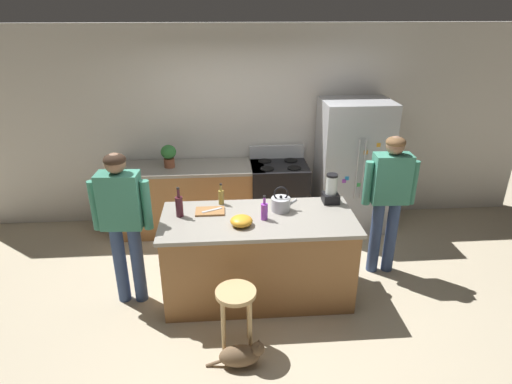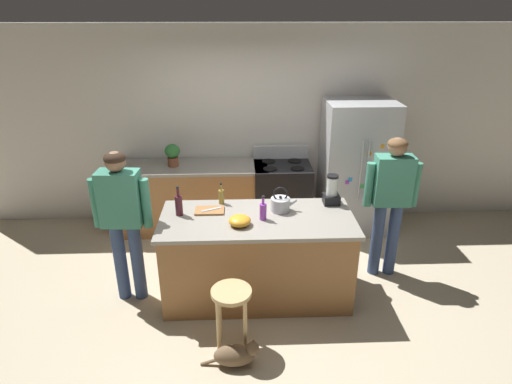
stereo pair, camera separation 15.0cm
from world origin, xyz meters
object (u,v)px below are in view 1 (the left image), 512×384
Objects in this scene: bar_stool at (236,304)px; bottle_soda at (264,211)px; bottle_wine at (179,206)px; bottle_vinegar at (221,197)px; chef_knife at (212,210)px; tea_kettle at (281,203)px; cutting_board at (210,211)px; refrigerator at (352,166)px; person_by_island_left at (122,216)px; stove_range at (279,196)px; mixing_bowl at (241,221)px; person_by_sink_right at (389,193)px; potted_plant at (169,155)px; blender_appliance at (331,191)px; cat at (242,355)px; kitchen_island at (258,257)px.

bottle_soda reaches higher than bar_stool.
bottle_soda is (0.85, -0.13, -0.02)m from bottle_wine.
chef_knife is at bearing -117.06° from bottle_vinegar.
tea_kettle is (0.19, 0.19, -0.02)m from bottle_soda.
bottle_vinegar is 0.79× the size of cutting_board.
chef_knife is (-1.86, -1.34, 0.06)m from refrigerator.
cutting_board is (0.85, 0.15, -0.06)m from person_by_island_left.
stove_range is 1.95m from bottle_wine.
person_by_sink_right is at bearing 17.02° from mixing_bowl.
cutting_board is at bearing -121.62° from bottle_vinegar.
person_by_sink_right is at bearing -25.39° from potted_plant.
bottle_soda is at bearing -155.23° from blender_appliance.
person_by_sink_right is 1.95m from chef_knife.
cat is at bearing -62.67° from bottle_wine.
bottle_vinegar is at bearing 177.89° from blender_appliance.
person_by_sink_right is at bearing -19.75° from chef_knife.
person_by_island_left is (-2.74, -1.49, 0.11)m from refrigerator.
bar_stool is at bearing -106.09° from stove_range.
refrigerator is 1.07m from stove_range.
cat is at bearing -103.54° from chef_knife.
cutting_board is (-0.54, 0.20, -0.08)m from bottle_soda.
cat is 1.64× the size of bottle_wine.
blender_appliance is 1.62m from bottle_wine.
chef_knife is at bearing 0.00° from cutting_board.
kitchen_island is 6.57× the size of cutting_board.
cat is (0.03, -0.22, -0.38)m from bar_stool.
blender_appliance is at bearing 51.62° from cat.
bar_stool is 1.25m from bottle_vinegar.
kitchen_island is 1.20× the size of person_by_island_left.
bottle_wine reaches higher than bar_stool.
potted_plant is 1.51m from chef_knife.
stove_range is 1.41m from blender_appliance.
person_by_island_left is 0.56m from bottle_wine.
mixing_bowl is at bearing -72.53° from chef_knife.
bottle_vinegar is (0.97, 0.34, 0.02)m from person_by_island_left.
refrigerator is at bearing 94.07° from person_by_sink_right.
kitchen_island is at bearing -148.92° from tea_kettle.
bottle_wine is (-1.20, -1.43, 0.57)m from stove_range.
person_by_island_left reaches higher than bottle_vinegar.
person_by_sink_right is 1.97m from cutting_board.
tea_kettle is at bearing -26.19° from chef_knife.
blender_appliance is 1.38× the size of bottle_vinegar.
person_by_sink_right reaches higher than chef_knife.
bottle_soda reaches higher than cutting_board.
potted_plant is 1.92m from mixing_bowl.
bottle_wine reaches higher than stove_range.
potted_plant is at bearing 154.61° from person_by_sink_right.
cat is at bearing -93.34° from mixing_bowl.
kitchen_island is 1.20× the size of person_by_sink_right.
chef_knife is (-0.52, 0.20, -0.07)m from bottle_soda.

